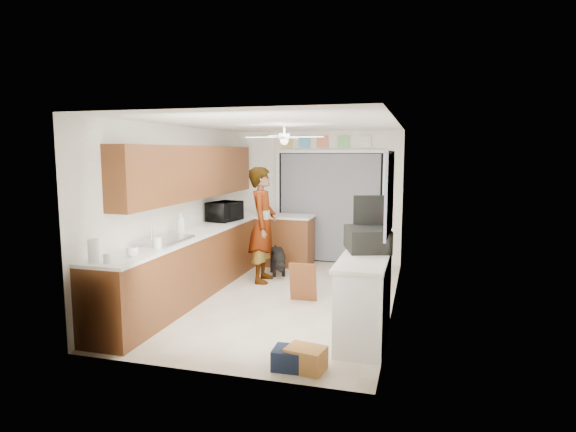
# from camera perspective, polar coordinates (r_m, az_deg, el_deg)

# --- Properties ---
(floor) EXTENTS (5.00, 5.00, 0.00)m
(floor) POSITION_cam_1_polar(r_m,az_deg,el_deg) (7.12, -0.87, -9.63)
(floor) COLOR beige
(floor) RESTS_ON ground
(ceiling) EXTENTS (5.00, 5.00, 0.00)m
(ceiling) POSITION_cam_1_polar(r_m,az_deg,el_deg) (6.81, -0.92, 10.89)
(ceiling) COLOR white
(ceiling) RESTS_ON ground
(wall_back) EXTENTS (3.20, 0.00, 3.20)m
(wall_back) POSITION_cam_1_polar(r_m,az_deg,el_deg) (9.27, 3.48, 2.27)
(wall_back) COLOR white
(wall_back) RESTS_ON ground
(wall_front) EXTENTS (3.20, 0.00, 3.20)m
(wall_front) POSITION_cam_1_polar(r_m,az_deg,el_deg) (4.54, -9.86, -3.41)
(wall_front) COLOR white
(wall_front) RESTS_ON ground
(wall_left) EXTENTS (0.00, 5.00, 5.00)m
(wall_left) POSITION_cam_1_polar(r_m,az_deg,el_deg) (7.47, -12.76, 0.80)
(wall_left) COLOR white
(wall_left) RESTS_ON ground
(wall_right) EXTENTS (0.00, 5.00, 5.00)m
(wall_right) POSITION_cam_1_polar(r_m,az_deg,el_deg) (6.59, 12.57, -0.07)
(wall_right) COLOR white
(wall_right) RESTS_ON ground
(left_base_cabinets) EXTENTS (0.60, 4.80, 0.90)m
(left_base_cabinets) POSITION_cam_1_polar(r_m,az_deg,el_deg) (7.47, -10.54, -5.37)
(left_base_cabinets) COLOR brown
(left_base_cabinets) RESTS_ON floor
(left_countertop) EXTENTS (0.62, 4.80, 0.04)m
(left_countertop) POSITION_cam_1_polar(r_m,az_deg,el_deg) (7.37, -10.56, -1.81)
(left_countertop) COLOR white
(left_countertop) RESTS_ON left_base_cabinets
(upper_cabinets) EXTENTS (0.32, 4.00, 0.80)m
(upper_cabinets) POSITION_cam_1_polar(r_m,az_deg,el_deg) (7.53, -11.08, 5.11)
(upper_cabinets) COLOR brown
(upper_cabinets) RESTS_ON wall_left
(sink_basin) EXTENTS (0.50, 0.76, 0.06)m
(sink_basin) POSITION_cam_1_polar(r_m,az_deg,el_deg) (6.50, -14.44, -2.88)
(sink_basin) COLOR silver
(sink_basin) RESTS_ON left_countertop
(faucet) EXTENTS (0.03, 0.03, 0.22)m
(faucet) POSITION_cam_1_polar(r_m,az_deg,el_deg) (6.58, -15.90, -1.96)
(faucet) COLOR silver
(faucet) RESTS_ON left_countertop
(peninsula_base) EXTENTS (1.00, 0.60, 0.90)m
(peninsula_base) POSITION_cam_1_polar(r_m,az_deg,el_deg) (9.02, -0.34, -3.00)
(peninsula_base) COLOR brown
(peninsula_base) RESTS_ON floor
(peninsula_top) EXTENTS (1.04, 0.64, 0.04)m
(peninsula_top) POSITION_cam_1_polar(r_m,az_deg,el_deg) (8.94, -0.34, -0.04)
(peninsula_top) COLOR white
(peninsula_top) RESTS_ON peninsula_base
(back_opening_recess) EXTENTS (2.00, 0.06, 2.10)m
(back_opening_recess) POSITION_cam_1_polar(r_m,az_deg,el_deg) (9.21, 4.95, 0.97)
(back_opening_recess) COLOR black
(back_opening_recess) RESTS_ON wall_back
(curtain_panel) EXTENTS (1.90, 0.03, 2.05)m
(curtain_panel) POSITION_cam_1_polar(r_m,az_deg,el_deg) (9.17, 4.91, 0.94)
(curtain_panel) COLOR gray
(curtain_panel) RESTS_ON wall_back
(door_trim_left) EXTENTS (0.06, 0.04, 2.10)m
(door_trim_left) POSITION_cam_1_polar(r_m,az_deg,el_deg) (9.42, -1.19, 1.14)
(door_trim_left) COLOR white
(door_trim_left) RESTS_ON wall_back
(door_trim_right) EXTENTS (0.06, 0.04, 2.10)m
(door_trim_right) POSITION_cam_1_polar(r_m,az_deg,el_deg) (9.05, 11.28, 0.73)
(door_trim_right) COLOR white
(door_trim_right) RESTS_ON wall_back
(door_trim_head) EXTENTS (2.10, 0.04, 0.06)m
(door_trim_head) POSITION_cam_1_polar(r_m,az_deg,el_deg) (9.12, 4.99, 7.64)
(door_trim_head) COLOR white
(door_trim_head) RESTS_ON wall_back
(header_frame_0) EXTENTS (0.22, 0.02, 0.22)m
(header_frame_0) POSITION_cam_1_polar(r_m,az_deg,el_deg) (9.34, -0.15, 8.77)
(header_frame_0) COLOR gold
(header_frame_0) RESTS_ON wall_back
(header_frame_1) EXTENTS (0.22, 0.02, 0.22)m
(header_frame_1) POSITION_cam_1_polar(r_m,az_deg,el_deg) (9.26, 1.96, 8.78)
(header_frame_1) COLOR #4FA3D4
(header_frame_1) RESTS_ON wall_back
(header_frame_2) EXTENTS (0.22, 0.02, 0.22)m
(header_frame_2) POSITION_cam_1_polar(r_m,az_deg,el_deg) (9.18, 4.11, 8.77)
(header_frame_2) COLOR #DA7451
(header_frame_2) RESTS_ON wall_back
(header_frame_3) EXTENTS (0.22, 0.02, 0.22)m
(header_frame_3) POSITION_cam_1_polar(r_m,az_deg,el_deg) (9.11, 6.61, 8.75)
(header_frame_3) COLOR #77C06E
(header_frame_3) RESTS_ON wall_back
(header_frame_4) EXTENTS (0.22, 0.02, 0.22)m
(header_frame_4) POSITION_cam_1_polar(r_m,az_deg,el_deg) (9.06, 9.14, 8.71)
(header_frame_4) COLOR silver
(header_frame_4) RESTS_ON wall_back
(route66_sign) EXTENTS (0.22, 0.02, 0.26)m
(route66_sign) POSITION_cam_1_polar(r_m,az_deg,el_deg) (9.45, -2.22, 8.75)
(route66_sign) COLOR silver
(route66_sign) RESTS_ON wall_back
(right_counter_base) EXTENTS (0.50, 1.40, 0.90)m
(right_counter_base) POSITION_cam_1_polar(r_m,az_deg,el_deg) (5.61, 9.08, -9.71)
(right_counter_base) COLOR white
(right_counter_base) RESTS_ON floor
(right_counter_top) EXTENTS (0.54, 1.44, 0.04)m
(right_counter_top) POSITION_cam_1_polar(r_m,az_deg,el_deg) (5.49, 9.08, -5.01)
(right_counter_top) COLOR white
(right_counter_top) RESTS_ON right_counter_base
(abstract_painting) EXTENTS (0.03, 1.15, 0.95)m
(abstract_painting) POSITION_cam_1_polar(r_m,az_deg,el_deg) (5.55, 11.94, 2.70)
(abstract_painting) COLOR #FF5D8A
(abstract_painting) RESTS_ON wall_right
(ceiling_fan) EXTENTS (1.14, 1.14, 0.24)m
(ceiling_fan) POSITION_cam_1_polar(r_m,az_deg,el_deg) (7.00, -0.44, 9.33)
(ceiling_fan) COLOR white
(ceiling_fan) RESTS_ON ceiling
(microwave) EXTENTS (0.51, 0.66, 0.33)m
(microwave) POSITION_cam_1_polar(r_m,az_deg,el_deg) (8.27, -7.52, 0.55)
(microwave) COLOR black
(microwave) RESTS_ON left_countertop
(soap_bottle) EXTENTS (0.15, 0.15, 0.32)m
(soap_bottle) POSITION_cam_1_polar(r_m,az_deg,el_deg) (7.15, -12.61, -0.70)
(soap_bottle) COLOR silver
(soap_bottle) RESTS_ON left_countertop
(cup) EXTENTS (0.18, 0.18, 0.11)m
(cup) POSITION_cam_1_polar(r_m,az_deg,el_deg) (5.69, -18.02, -4.06)
(cup) COLOR white
(cup) RESTS_ON left_countertop
(jar_a) EXTENTS (0.13, 0.13, 0.13)m
(jar_a) POSITION_cam_1_polar(r_m,az_deg,el_deg) (6.10, -15.20, -3.07)
(jar_a) COLOR silver
(jar_a) RESTS_ON left_countertop
(jar_b) EXTENTS (0.07, 0.07, 0.10)m
(jar_b) POSITION_cam_1_polar(r_m,az_deg,el_deg) (5.44, -20.69, -4.74)
(jar_b) COLOR silver
(jar_b) RESTS_ON left_countertop
(paper_towel_roll) EXTENTS (0.15, 0.15, 0.25)m
(paper_towel_roll) POSITION_cam_1_polar(r_m,az_deg,el_deg) (5.52, -22.07, -3.84)
(paper_towel_roll) COLOR white
(paper_towel_roll) RESTS_ON left_countertop
(suitcase) EXTENTS (0.64, 0.74, 0.27)m
(suitcase) POSITION_cam_1_polar(r_m,az_deg,el_deg) (5.84, 9.35, -2.71)
(suitcase) COLOR black
(suitcase) RESTS_ON right_counter_top
(suitcase_rim) EXTENTS (0.59, 0.68, 0.02)m
(suitcase_rim) POSITION_cam_1_polar(r_m,az_deg,el_deg) (5.86, 9.33, -3.76)
(suitcase_rim) COLOR yellow
(suitcase_rim) RESTS_ON suitcase
(suitcase_lid) EXTENTS (0.41, 0.15, 0.50)m
(suitcase_lid) POSITION_cam_1_polar(r_m,az_deg,el_deg) (6.08, 9.70, 0.09)
(suitcase_lid) COLOR black
(suitcase_lid) RESTS_ON suitcase
(cardboard_box) EXTENTS (0.41, 0.34, 0.23)m
(cardboard_box) POSITION_cam_1_polar(r_m,az_deg,el_deg) (4.87, 2.11, -16.57)
(cardboard_box) COLOR #C4853D
(cardboard_box) RESTS_ON floor
(navy_crate) EXTENTS (0.34, 0.29, 0.20)m
(navy_crate) POSITION_cam_1_polar(r_m,az_deg,el_deg) (4.91, 0.28, -16.53)
(navy_crate) COLOR #141D32
(navy_crate) RESTS_ON floor
(cabinet_door_panel) EXTENTS (0.39, 0.16, 0.57)m
(cabinet_door_panel) POSITION_cam_1_polar(r_m,az_deg,el_deg) (6.86, 1.78, -7.82)
(cabinet_door_panel) COLOR brown
(cabinet_door_panel) RESTS_ON floor
(man) EXTENTS (0.53, 0.73, 1.87)m
(man) POSITION_cam_1_polar(r_m,az_deg,el_deg) (7.80, -2.99, -1.05)
(man) COLOR white
(man) RESTS_ON floor
(dog) EXTENTS (0.51, 0.69, 0.50)m
(dog) POSITION_cam_1_polar(r_m,az_deg,el_deg) (8.35, -1.24, -5.26)
(dog) COLOR black
(dog) RESTS_ON floor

